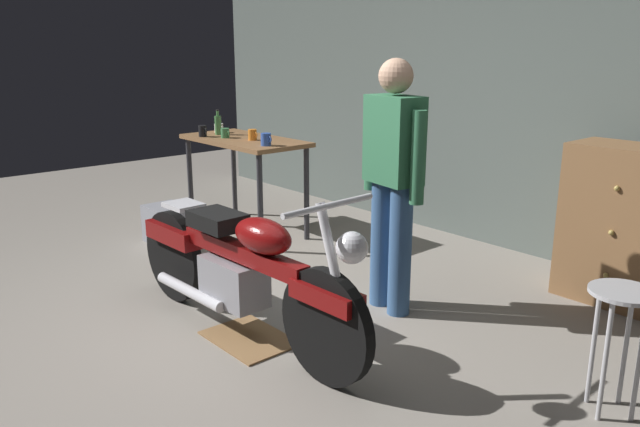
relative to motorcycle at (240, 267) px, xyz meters
The scene contains 15 objects.
ground_plane 0.45m from the motorcycle, behind, with size 12.00×12.00×0.00m, color gray.
back_wall 3.00m from the motorcycle, 91.42° to the left, with size 8.00×0.12×3.10m, color #56605B.
workbench 2.29m from the motorcycle, 144.31° to the left, with size 1.30×0.64×0.90m.
motorcycle is the anchor object (origin of this frame).
person_standing 1.15m from the motorcycle, 72.21° to the left, with size 0.56×0.28×1.67m.
shop_stool 2.09m from the motorcycle, 25.16° to the left, with size 0.32×0.32×0.64m.
wooden_dresser 2.64m from the motorcycle, 60.47° to the left, with size 0.80×0.47×1.10m.
drip_tray 0.45m from the motorcycle, ahead, with size 0.56×0.40×0.01m, color olive.
storage_bin 2.09m from the motorcycle, 163.96° to the left, with size 0.44×0.32×0.34m, color gray.
mug_white_ceramic 2.74m from the motorcycle, 149.77° to the left, with size 0.12×0.09×0.09m.
mug_green_speckled 2.37m from the motorcycle, 148.69° to the left, with size 0.11×0.08×0.09m.
mug_blue_enamel 1.89m from the motorcycle, 138.08° to the left, with size 0.12×0.09×0.11m.
mug_orange_travel 2.20m from the motorcycle, 142.19° to the left, with size 0.11×0.08×0.10m.
mug_black_matte 2.49m from the motorcycle, 153.56° to the left, with size 0.11×0.08×0.11m.
bottle 2.61m from the motorcycle, 150.04° to the left, with size 0.06×0.06×0.24m.
Camera 1 is at (3.07, -1.98, 1.76)m, focal length 35.23 mm.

